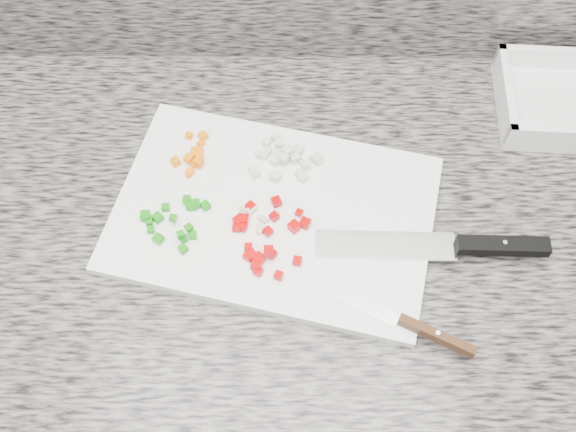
# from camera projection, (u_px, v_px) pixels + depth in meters

# --- Properties ---
(cabinet) EXTENTS (3.92, 0.62, 0.86)m
(cabinet) POSITION_uv_depth(u_px,v_px,m) (265.00, 327.00, 1.31)
(cabinet) COLOR silver
(cabinet) RESTS_ON ground
(countertop) EXTENTS (3.96, 0.64, 0.04)m
(countertop) POSITION_uv_depth(u_px,v_px,m) (255.00, 215.00, 0.92)
(countertop) COLOR #69655D
(countertop) RESTS_ON cabinet
(cutting_board) EXTENTS (0.49, 0.38, 0.01)m
(cutting_board) POSITION_uv_depth(u_px,v_px,m) (274.00, 214.00, 0.89)
(cutting_board) COLOR white
(cutting_board) RESTS_ON countertop
(carrot_pile) EXTENTS (0.05, 0.08, 0.02)m
(carrot_pile) POSITION_uv_depth(u_px,v_px,m) (193.00, 156.00, 0.92)
(carrot_pile) COLOR orange
(carrot_pile) RESTS_ON cutting_board
(onion_pile) EXTENTS (0.11, 0.09, 0.02)m
(onion_pile) POSITION_uv_depth(u_px,v_px,m) (286.00, 158.00, 0.92)
(onion_pile) COLOR beige
(onion_pile) RESTS_ON cutting_board
(green_pepper_pile) EXTENTS (0.10, 0.09, 0.02)m
(green_pepper_pile) POSITION_uv_depth(u_px,v_px,m) (175.00, 220.00, 0.87)
(green_pepper_pile) COLOR #14840C
(green_pepper_pile) RESTS_ON cutting_board
(red_pepper_pile) EXTENTS (0.11, 0.13, 0.02)m
(red_pepper_pile) POSITION_uv_depth(u_px,v_px,m) (264.00, 238.00, 0.85)
(red_pepper_pile) COLOR #C10302
(red_pepper_pile) RESTS_ON cutting_board
(garlic_pile) EXTENTS (0.06, 0.05, 0.01)m
(garlic_pile) POSITION_uv_depth(u_px,v_px,m) (255.00, 219.00, 0.87)
(garlic_pile) COLOR beige
(garlic_pile) RESTS_ON cutting_board
(chef_knife) EXTENTS (0.31, 0.05, 0.02)m
(chef_knife) POSITION_uv_depth(u_px,v_px,m) (462.00, 246.00, 0.85)
(chef_knife) COLOR silver
(chef_knife) RESTS_ON cutting_board
(paring_knife) EXTENTS (0.18, 0.10, 0.02)m
(paring_knife) POSITION_uv_depth(u_px,v_px,m) (417.00, 327.00, 0.79)
(paring_knife) COLOR silver
(paring_knife) RESTS_ON cutting_board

